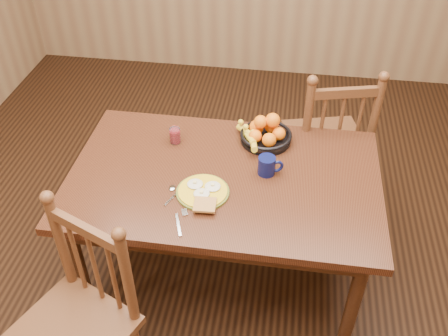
# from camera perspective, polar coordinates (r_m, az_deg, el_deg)

# --- Properties ---
(room) EXTENTS (4.52, 5.02, 2.72)m
(room) POSITION_cam_1_polar(r_m,az_deg,el_deg) (2.22, 0.00, 10.95)
(room) COLOR black
(room) RESTS_ON ground
(dining_table) EXTENTS (1.60, 1.00, 0.75)m
(dining_table) POSITION_cam_1_polar(r_m,az_deg,el_deg) (2.62, 0.00, -2.26)
(dining_table) COLOR black
(dining_table) RESTS_ON ground
(chair_far) EXTENTS (0.59, 0.57, 1.07)m
(chair_far) POSITION_cam_1_polar(r_m,az_deg,el_deg) (3.24, 11.71, 2.94)
(chair_far) COLOR #462715
(chair_far) RESTS_ON ground
(chair_near) EXTENTS (0.61, 0.60, 1.03)m
(chair_near) POSITION_cam_1_polar(r_m,az_deg,el_deg) (2.38, -16.36, -16.53)
(chair_near) COLOR #462715
(chair_near) RESTS_ON ground
(breakfast_plate) EXTENTS (0.26, 0.29, 0.04)m
(breakfast_plate) POSITION_cam_1_polar(r_m,az_deg,el_deg) (2.46, -2.43, -2.75)
(breakfast_plate) COLOR #59601E
(breakfast_plate) RESTS_ON dining_table
(fork) EXTENTS (0.06, 0.18, 0.00)m
(fork) POSITION_cam_1_polar(r_m,az_deg,el_deg) (2.34, -4.99, -6.00)
(fork) COLOR silver
(fork) RESTS_ON dining_table
(spoon) EXTENTS (0.06, 0.15, 0.01)m
(spoon) POSITION_cam_1_polar(r_m,az_deg,el_deg) (2.48, -5.95, -2.66)
(spoon) COLOR silver
(spoon) RESTS_ON dining_table
(coffee_mug) EXTENTS (0.13, 0.09, 0.10)m
(coffee_mug) POSITION_cam_1_polar(r_m,az_deg,el_deg) (2.56, 5.00, 0.29)
(coffee_mug) COLOR #0B103D
(coffee_mug) RESTS_ON dining_table
(juice_glass) EXTENTS (0.06, 0.06, 0.09)m
(juice_glass) POSITION_cam_1_polar(r_m,az_deg,el_deg) (2.78, -5.62, 3.67)
(juice_glass) COLOR silver
(juice_glass) RESTS_ON dining_table
(fruit_bowl) EXTENTS (0.32, 0.32, 0.17)m
(fruit_bowl) POSITION_cam_1_polar(r_m,az_deg,el_deg) (2.78, 4.68, 3.96)
(fruit_bowl) COLOR black
(fruit_bowl) RESTS_ON dining_table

